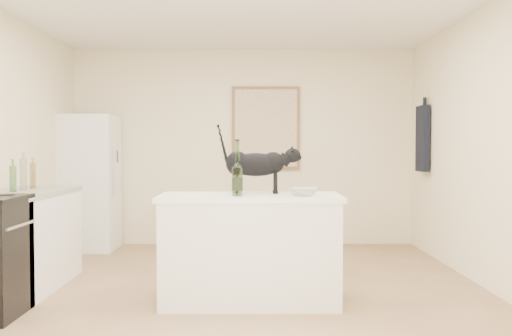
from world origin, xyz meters
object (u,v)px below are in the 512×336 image
object	(u,v)px
wine_bottle	(237,171)
glass_bowl	(303,192)
fridge	(89,182)
black_cat	(256,168)

from	to	relation	value
wine_bottle	glass_bowl	size ratio (longest dim) A/B	1.53
fridge	glass_bowl	xyz separation A→B (m)	(2.48, -2.66, 0.08)
fridge	black_cat	size ratio (longest dim) A/B	2.71
fridge	glass_bowl	bearing A→B (deg)	-46.99
fridge	black_cat	bearing A→B (deg)	-48.80
fridge	glass_bowl	world-z (taller)	fridge
wine_bottle	black_cat	bearing A→B (deg)	59.53
fridge	black_cat	world-z (taller)	fridge
black_cat	glass_bowl	size ratio (longest dim) A/B	2.38
black_cat	wine_bottle	size ratio (longest dim) A/B	1.56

